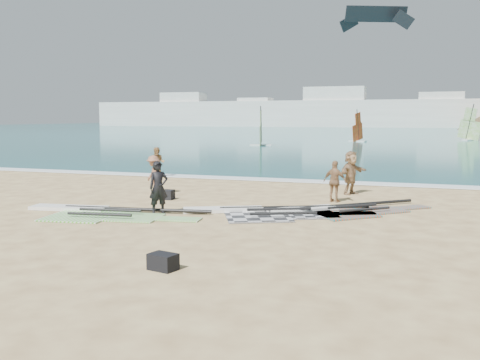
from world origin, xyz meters
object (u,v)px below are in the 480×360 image
(beachgoer_back, at_px, (335,181))
(beachgoer_right, at_px, (351,173))
(beachgoer_left, at_px, (158,163))
(beachgoer_mid, at_px, (154,175))
(rig_orange, at_px, (339,210))
(gear_bag_near, at_px, (166,195))
(rig_grey, at_px, (264,212))
(rig_green, at_px, (97,212))
(person_wetsuit, at_px, (159,188))
(gear_bag_far, at_px, (163,262))

(beachgoer_back, height_order, beachgoer_right, beachgoer_right)
(beachgoer_left, distance_m, beachgoer_right, 10.51)
(beachgoer_mid, bearing_deg, rig_orange, 28.81)
(rig_orange, height_order, beachgoer_back, beachgoer_back)
(gear_bag_near, relative_size, beachgoer_right, 0.32)
(rig_grey, height_order, beachgoer_back, beachgoer_back)
(rig_grey, xyz_separation_m, rig_green, (-5.08, -1.80, -0.00))
(person_wetsuit, height_order, beachgoer_mid, person_wetsuit)
(person_wetsuit, relative_size, beachgoer_left, 1.09)
(beachgoer_back, bearing_deg, rig_grey, 75.55)
(rig_grey, relative_size, person_wetsuit, 3.68)
(beachgoer_left, bearing_deg, rig_green, -84.65)
(beachgoer_left, xyz_separation_m, beachgoer_right, (10.16, -2.72, 0.09))
(rig_orange, height_order, beachgoer_mid, beachgoer_mid)
(rig_green, distance_m, gear_bag_far, 7.03)
(person_wetsuit, height_order, beachgoer_back, person_wetsuit)
(gear_bag_near, bearing_deg, beachgoer_left, 120.17)
(rig_orange, bearing_deg, beachgoer_mid, 127.12)
(rig_green, xyz_separation_m, beachgoer_left, (-2.99, 9.87, 0.74))
(beachgoer_back, relative_size, beachgoer_right, 0.87)
(rig_grey, relative_size, beachgoer_mid, 3.98)
(person_wetsuit, distance_m, beachgoer_mid, 4.47)
(rig_green, bearing_deg, beachgoer_right, 36.95)
(rig_orange, relative_size, beachgoer_back, 3.37)
(gear_bag_near, relative_size, beachgoer_left, 0.36)
(rig_grey, relative_size, beachgoer_left, 4.00)
(gear_bag_near, distance_m, beachgoer_mid, 1.58)
(gear_bag_far, xyz_separation_m, person_wetsuit, (-3.05, 5.66, 0.69))
(beachgoer_right, bearing_deg, beachgoer_mid, 135.33)
(rig_orange, xyz_separation_m, person_wetsuit, (-5.45, -2.36, 0.81))
(rig_grey, height_order, gear_bag_far, gear_bag_far)
(gear_bag_near, height_order, person_wetsuit, person_wetsuit)
(beachgoer_left, bearing_deg, beachgoer_right, -26.48)
(rig_green, xyz_separation_m, beachgoer_back, (6.88, 4.93, 0.72))
(rig_grey, distance_m, gear_bag_near, 4.70)
(gear_bag_near, distance_m, beachgoer_right, 7.45)
(gear_bag_far, distance_m, beachgoer_back, 10.13)
(rig_grey, xyz_separation_m, gear_bag_far, (-0.14, -6.79, 0.12))
(rig_grey, distance_m, rig_green, 5.39)
(rig_grey, height_order, rig_green, same)
(beachgoer_right, bearing_deg, person_wetsuit, 166.98)
(beachgoer_back, bearing_deg, rig_green, 51.03)
(gear_bag_far, bearing_deg, beachgoer_mid, 119.08)
(rig_grey, height_order, beachgoer_left, beachgoer_left)
(rig_grey, height_order, beachgoer_mid, beachgoer_mid)
(rig_green, height_order, person_wetsuit, person_wetsuit)
(beachgoer_left, relative_size, beachgoer_back, 1.03)
(rig_green, xyz_separation_m, person_wetsuit, (1.89, 0.66, 0.81))
(beachgoer_back, bearing_deg, rig_orange, 119.05)
(gear_bag_far, bearing_deg, rig_grey, 88.84)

